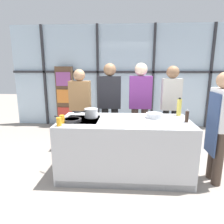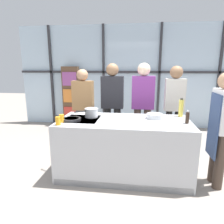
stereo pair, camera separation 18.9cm
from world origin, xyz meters
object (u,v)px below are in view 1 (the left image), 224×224
object	(u,v)px
spectator_center_left	(110,102)
juice_glass_far	(62,119)
spectator_center_right	(140,102)
spectator_far_left	(80,105)
mixing_bowl	(154,115)
oil_bottle	(179,107)
pepper_grinder	(187,116)
spectator_far_right	(171,102)
frying_pan	(71,120)
saucepan	(91,113)
chef	(219,122)
juice_glass_near	(59,122)
white_plate	(154,126)

from	to	relation	value
spectator_center_left	juice_glass_far	bearing A→B (deg)	63.17
spectator_center_right	spectator_center_left	bearing A→B (deg)	-0.00
spectator_far_left	mixing_bowl	bearing A→B (deg)	149.85
mixing_bowl	oil_bottle	xyz separation A→B (m)	(0.43, 0.18, 0.10)
spectator_center_left	pepper_grinder	size ratio (longest dim) A/B	9.05
spectator_far_right	frying_pan	distance (m)	2.01
spectator_far_left	saucepan	bearing A→B (deg)	113.48
spectator_far_left	oil_bottle	distance (m)	1.91
spectator_far_left	juice_glass_far	world-z (taller)	spectator_far_left
spectator_far_left	spectator_center_right	size ratio (longest dim) A/B	0.93
spectator_center_right	juice_glass_far	size ratio (longest dim) A/B	14.91
juice_glass_far	spectator_center_right	bearing A→B (deg)	44.67
chef	juice_glass_near	world-z (taller)	chef
juice_glass_near	white_plate	bearing A→B (deg)	2.72
spectator_center_right	frying_pan	size ratio (longest dim) A/B	3.75
spectator_far_right	frying_pan	world-z (taller)	spectator_far_right
saucepan	mixing_bowl	bearing A→B (deg)	2.28
spectator_center_left	juice_glass_near	world-z (taller)	spectator_center_left
spectator_far_left	pepper_grinder	world-z (taller)	spectator_far_left
spectator_far_left	oil_bottle	bearing A→B (deg)	161.24
spectator_center_left	spectator_center_right	distance (m)	0.60
spectator_center_right	mixing_bowl	xyz separation A→B (m)	(0.17, -0.80, -0.08)
spectator_far_left	white_plate	xyz separation A→B (m)	(1.31, -1.27, -0.04)
white_plate	saucepan	bearing A→B (deg)	155.54
spectator_far_right	juice_glass_near	bearing A→B (deg)	36.38
juice_glass_far	mixing_bowl	bearing A→B (deg)	15.96
white_plate	mixing_bowl	world-z (taller)	mixing_bowl
saucepan	juice_glass_far	distance (m)	0.51
spectator_far_left	frying_pan	world-z (taller)	spectator_far_left
spectator_far_left	saucepan	distance (m)	0.91
juice_glass_far	spectator_center_left	bearing A→B (deg)	63.17
white_plate	juice_glass_near	xyz separation A→B (m)	(-1.31, -0.06, 0.05)
juice_glass_far	pepper_grinder	bearing A→B (deg)	5.27
mixing_bowl	juice_glass_near	distance (m)	1.47
spectator_center_left	juice_glass_far	distance (m)	1.33
spectator_center_right	juice_glass_near	world-z (taller)	spectator_center_right
spectator_center_right	juice_glass_far	world-z (taller)	spectator_center_right
spectator_center_right	chef	bearing A→B (deg)	133.22
spectator_center_left	pepper_grinder	distance (m)	1.58
spectator_center_left	white_plate	distance (m)	1.45
frying_pan	pepper_grinder	size ratio (longest dim) A/B	2.42
spectator_far_left	spectator_center_left	bearing A→B (deg)	-180.00
frying_pan	mixing_bowl	distance (m)	1.29
pepper_grinder	juice_glass_far	world-z (taller)	pepper_grinder
mixing_bowl	juice_glass_far	world-z (taller)	juice_glass_far
spectator_center_left	juice_glass_near	size ratio (longest dim) A/B	14.87
frying_pan	saucepan	distance (m)	0.36
oil_bottle	pepper_grinder	distance (m)	0.41
spectator_far_left	spectator_center_right	world-z (taller)	spectator_center_right
saucepan	mixing_bowl	distance (m)	1.01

